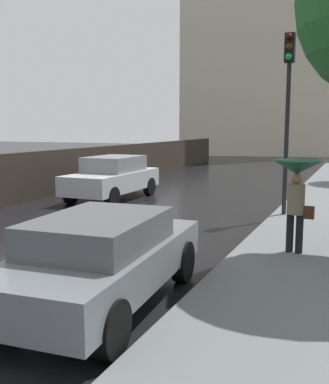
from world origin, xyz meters
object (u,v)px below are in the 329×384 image
at_px(pedestrian_with_umbrella_near, 297,180).
at_px(traffic_light, 288,92).
at_px(car_grey_mid_road, 103,257).
at_px(car_silver_near_kerb, 113,177).

xyz_separation_m(pedestrian_with_umbrella_near, traffic_light, (-0.81, 3.87, 1.92)).
relative_size(car_grey_mid_road, pedestrian_with_umbrella_near, 2.36).
xyz_separation_m(car_silver_near_kerb, pedestrian_with_umbrella_near, (6.94, -5.09, 0.75)).
xyz_separation_m(car_silver_near_kerb, car_grey_mid_road, (4.75, -8.55, -0.07)).
relative_size(pedestrian_with_umbrella_near, traffic_light, 0.37).
bearing_deg(traffic_light, car_grey_mid_road, -100.64).
bearing_deg(traffic_light, pedestrian_with_umbrella_near, -78.20).
distance_m(car_grey_mid_road, traffic_light, 7.95).
height_order(car_grey_mid_road, traffic_light, traffic_light).
bearing_deg(car_grey_mid_road, pedestrian_with_umbrella_near, 53.68).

